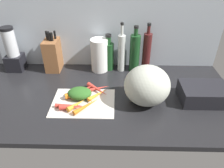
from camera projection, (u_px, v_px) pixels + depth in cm
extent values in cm
cube|color=black|center=(95.00, 95.00, 131.04)|extent=(170.00, 80.00, 3.00)
cube|color=#ADB7C1|center=(98.00, 25.00, 145.67)|extent=(170.00, 3.00, 60.00)
cube|color=beige|center=(83.00, 102.00, 122.38)|extent=(35.75, 26.70, 0.80)
cone|color=orange|center=(76.00, 105.00, 117.60)|extent=(9.99, 10.95, 3.02)
cone|color=orange|center=(79.00, 94.00, 125.61)|extent=(16.78, 8.78, 3.48)
cone|color=orange|center=(87.00, 98.00, 122.74)|extent=(9.51, 10.53, 3.35)
cone|color=red|center=(84.00, 90.00, 129.19)|extent=(13.25, 13.27, 3.42)
cone|color=red|center=(96.00, 89.00, 130.85)|extent=(17.08, 8.96, 2.54)
cone|color=red|center=(97.00, 89.00, 129.96)|extent=(14.08, 13.14, 2.97)
cone|color=red|center=(69.00, 105.00, 117.68)|extent=(15.51, 2.63, 2.23)
cone|color=orange|center=(87.00, 106.00, 117.17)|extent=(14.14, 14.62, 2.64)
cone|color=orange|center=(98.00, 94.00, 126.04)|extent=(12.25, 12.49, 2.47)
cone|color=red|center=(72.00, 107.00, 115.87)|extent=(14.41, 4.15, 3.23)
ellipsoid|color=#2D6023|center=(80.00, 93.00, 124.13)|extent=(14.09, 10.83, 5.96)
ellipsoid|color=#B2B7A8|center=(147.00, 86.00, 117.05)|extent=(25.47, 24.10, 22.86)
cube|color=brown|center=(53.00, 54.00, 150.72)|extent=(9.88, 16.95, 22.12)
cylinder|color=black|center=(47.00, 35.00, 144.10)|extent=(1.51, 1.51, 5.50)
cylinder|color=black|center=(48.00, 36.00, 142.95)|extent=(2.19, 2.19, 5.50)
cylinder|color=black|center=(49.00, 37.00, 141.13)|extent=(1.70, 1.70, 5.50)
cylinder|color=black|center=(51.00, 37.00, 141.27)|extent=(2.16, 2.16, 5.50)
cylinder|color=black|center=(55.00, 35.00, 144.30)|extent=(1.42, 1.42, 5.50)
cube|color=black|center=(16.00, 62.00, 152.16)|extent=(11.27, 11.27, 11.15)
cylinder|color=silver|center=(10.00, 43.00, 144.00)|extent=(8.45, 8.45, 18.37)
cylinder|color=black|center=(6.00, 29.00, 138.42)|extent=(8.62, 8.62, 1.80)
cylinder|color=white|center=(99.00, 55.00, 148.34)|extent=(11.82, 11.82, 23.19)
cylinder|color=#19421E|center=(109.00, 57.00, 150.77)|extent=(7.58, 7.58, 19.39)
cylinder|color=#19421E|center=(108.00, 40.00, 144.00)|extent=(3.59, 3.59, 5.08)
cylinder|color=black|center=(108.00, 36.00, 142.15)|extent=(4.12, 4.12, 1.60)
cylinder|color=silver|center=(121.00, 53.00, 147.40)|extent=(5.19, 5.19, 26.08)
cylinder|color=silver|center=(122.00, 30.00, 138.26)|extent=(1.91, 1.91, 6.95)
cylinder|color=black|center=(122.00, 24.00, 135.89)|extent=(2.20, 2.20, 1.60)
cylinder|color=#19421E|center=(135.00, 53.00, 147.26)|extent=(7.04, 7.04, 26.14)
cylinder|color=#19421E|center=(136.00, 32.00, 138.68)|extent=(2.73, 2.73, 4.84)
cylinder|color=black|center=(136.00, 27.00, 136.90)|extent=(3.14, 3.14, 1.60)
cylinder|color=#471919|center=(147.00, 53.00, 147.14)|extent=(5.76, 5.76, 27.16)
cylinder|color=#471919|center=(149.00, 30.00, 138.12)|extent=(2.21, 2.21, 5.45)
cylinder|color=black|center=(149.00, 24.00, 136.17)|extent=(2.54, 2.54, 1.60)
cube|color=black|center=(204.00, 94.00, 122.37)|extent=(26.76, 18.92, 9.24)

